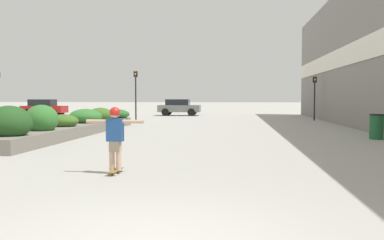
{
  "coord_description": "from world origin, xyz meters",
  "views": [
    {
      "loc": [
        0.97,
        -4.96,
        1.73
      ],
      "look_at": [
        -0.62,
        10.57,
        0.91
      ],
      "focal_mm": 40.0,
      "sensor_mm": 36.0,
      "label": 1
    }
  ],
  "objects_px": {
    "skateboard": "(115,171)",
    "car_center_left": "(179,107)",
    "car_center_right": "(44,107)",
    "traffic_light_left": "(136,87)",
    "traffic_light_right": "(315,90)",
    "skateboarder": "(115,132)",
    "trash_bin": "(376,127)"
  },
  "relations": [
    {
      "from": "trash_bin",
      "to": "car_center_right",
      "type": "bearing_deg",
      "value": 140.48
    },
    {
      "from": "skateboard",
      "to": "trash_bin",
      "type": "distance_m",
      "value": 12.34
    },
    {
      "from": "trash_bin",
      "to": "traffic_light_right",
      "type": "bearing_deg",
      "value": 89.62
    },
    {
      "from": "skateboard",
      "to": "car_center_left",
      "type": "relative_size",
      "value": 0.19
    },
    {
      "from": "car_center_left",
      "to": "traffic_light_right",
      "type": "bearing_deg",
      "value": 55.92
    },
    {
      "from": "traffic_light_left",
      "to": "trash_bin",
      "type": "bearing_deg",
      "value": -46.33
    },
    {
      "from": "car_center_left",
      "to": "car_center_right",
      "type": "distance_m",
      "value": 12.47
    },
    {
      "from": "car_center_left",
      "to": "traffic_light_left",
      "type": "distance_m",
      "value": 8.57
    },
    {
      "from": "skateboarder",
      "to": "traffic_light_left",
      "type": "bearing_deg",
      "value": 104.32
    },
    {
      "from": "skateboard",
      "to": "car_center_left",
      "type": "distance_m",
      "value": 31.26
    },
    {
      "from": "traffic_light_left",
      "to": "traffic_light_right",
      "type": "height_order",
      "value": "traffic_light_left"
    },
    {
      "from": "car_center_right",
      "to": "traffic_light_left",
      "type": "relative_size",
      "value": 1.04
    },
    {
      "from": "car_center_left",
      "to": "traffic_light_right",
      "type": "distance_m",
      "value": 13.71
    },
    {
      "from": "skateboard",
      "to": "car_center_right",
      "type": "xyz_separation_m",
      "value": [
        -14.77,
        28.13,
        0.75
      ]
    },
    {
      "from": "trash_bin",
      "to": "car_center_left",
      "type": "bearing_deg",
      "value": 116.73
    },
    {
      "from": "car_center_right",
      "to": "traffic_light_right",
      "type": "height_order",
      "value": "traffic_light_right"
    },
    {
      "from": "trash_bin",
      "to": "car_center_right",
      "type": "relative_size",
      "value": 0.27
    },
    {
      "from": "skateboarder",
      "to": "car_center_left",
      "type": "xyz_separation_m",
      "value": [
        -2.67,
        31.14,
        -0.13
      ]
    },
    {
      "from": "skateboarder",
      "to": "car_center_right",
      "type": "bearing_deg",
      "value": 119.84
    },
    {
      "from": "skateboarder",
      "to": "traffic_light_left",
      "type": "height_order",
      "value": "traffic_light_left"
    },
    {
      "from": "skateboarder",
      "to": "traffic_light_right",
      "type": "relative_size",
      "value": 0.43
    },
    {
      "from": "car_center_right",
      "to": "traffic_light_left",
      "type": "bearing_deg",
      "value": 62.64
    },
    {
      "from": "skateboarder",
      "to": "car_center_right",
      "type": "relative_size",
      "value": 0.37
    },
    {
      "from": "car_center_right",
      "to": "skateboard",
      "type": "bearing_deg",
      "value": 27.71
    },
    {
      "from": "car_center_right",
      "to": "skateboarder",
      "type": "bearing_deg",
      "value": 27.71
    },
    {
      "from": "skateboard",
      "to": "traffic_light_right",
      "type": "xyz_separation_m",
      "value": [
        8.62,
        23.5,
        2.19
      ]
    },
    {
      "from": "skateboarder",
      "to": "car_center_left",
      "type": "relative_size",
      "value": 0.36
    },
    {
      "from": "skateboarder",
      "to": "traffic_light_right",
      "type": "distance_m",
      "value": 25.07
    },
    {
      "from": "skateboard",
      "to": "car_center_right",
      "type": "height_order",
      "value": "car_center_right"
    },
    {
      "from": "skateboard",
      "to": "trash_bin",
      "type": "relative_size",
      "value": 0.72
    },
    {
      "from": "car_center_left",
      "to": "skateboarder",
      "type": "bearing_deg",
      "value": 4.9
    },
    {
      "from": "car_center_left",
      "to": "traffic_light_left",
      "type": "relative_size",
      "value": 1.06
    }
  ]
}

